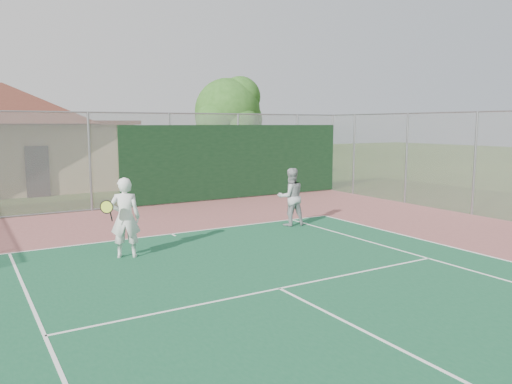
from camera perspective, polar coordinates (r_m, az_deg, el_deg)
back_fence at (r=19.51m, az=-9.48°, el=3.49°), size 20.08×0.11×3.53m
side_fence_right at (r=20.33m, az=16.81°, el=3.67°), size 0.08×9.00×3.50m
tree at (r=25.75m, az=-3.08°, el=8.94°), size 3.95×3.74×5.50m
player_white_front at (r=11.87m, az=-14.75°, el=-2.92°), size 1.04×0.75×1.86m
player_grey_back at (r=15.16m, az=4.00°, el=-0.63°), size 0.96×0.81×1.75m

